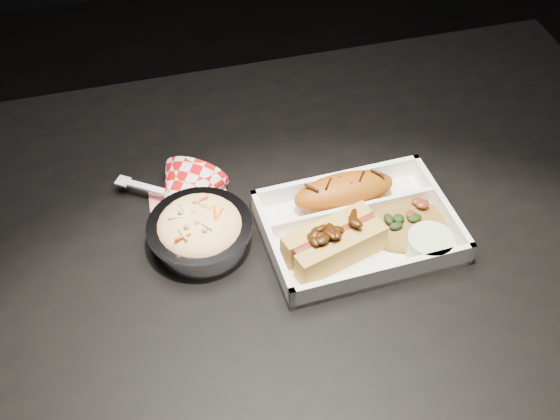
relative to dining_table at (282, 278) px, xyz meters
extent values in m
cube|color=black|center=(0.00, 0.00, 0.08)|extent=(1.20, 0.80, 0.03)
cylinder|color=black|center=(0.55, 0.35, -0.30)|extent=(0.05, 0.05, 0.72)
cube|color=white|center=(0.10, -0.02, 0.09)|extent=(0.26, 0.19, 0.01)
cube|color=white|center=(0.10, 0.06, 0.11)|extent=(0.25, 0.02, 0.04)
cube|color=white|center=(0.10, -0.11, 0.11)|extent=(0.25, 0.02, 0.04)
cube|color=white|center=(-0.02, -0.03, 0.11)|extent=(0.02, 0.18, 0.04)
cube|color=white|center=(0.22, -0.02, 0.11)|extent=(0.02, 0.18, 0.04)
cube|color=white|center=(0.10, 0.00, 0.11)|extent=(0.23, 0.02, 0.03)
ellipsoid|color=#A05010|center=(0.10, 0.03, 0.12)|extent=(0.15, 0.06, 0.05)
cube|color=gold|center=(0.06, -0.07, 0.12)|extent=(0.13, 0.06, 0.04)
cube|color=gold|center=(0.05, -0.03, 0.12)|extent=(0.13, 0.06, 0.04)
cylinder|color=maroon|center=(0.05, -0.05, 0.13)|extent=(0.12, 0.06, 0.03)
ellipsoid|color=olive|center=(0.16, -0.03, 0.11)|extent=(0.12, 0.10, 0.03)
cylinder|color=beige|center=(0.18, -0.08, 0.11)|extent=(0.06, 0.06, 0.03)
cylinder|color=silver|center=(-0.11, 0.02, 0.11)|extent=(0.12, 0.12, 0.04)
cylinder|color=silver|center=(-0.11, 0.02, 0.13)|extent=(0.14, 0.14, 0.01)
ellipsoid|color=#F6F5AD|center=(-0.11, 0.02, 0.13)|extent=(0.11, 0.11, 0.04)
cube|color=red|center=(-0.11, 0.08, 0.09)|extent=(0.12, 0.10, 0.00)
cone|color=red|center=(-0.12, 0.09, 0.11)|extent=(0.14, 0.15, 0.10)
cube|color=white|center=(-0.17, 0.12, 0.11)|extent=(0.06, 0.04, 0.00)
cube|color=white|center=(-0.20, 0.14, 0.11)|extent=(0.03, 0.03, 0.00)
camera|label=1|loc=(-0.16, -0.60, 0.81)|focal=45.00mm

